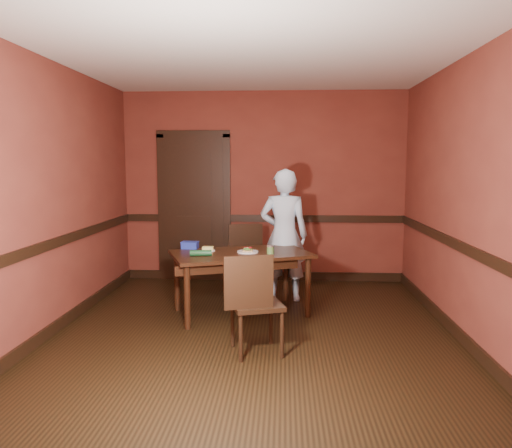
# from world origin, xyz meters

# --- Properties ---
(floor) EXTENTS (4.00, 4.50, 0.01)m
(floor) POSITION_xyz_m (0.00, 0.00, 0.00)
(floor) COLOR black
(floor) RESTS_ON ground
(ceiling) EXTENTS (4.00, 4.50, 0.01)m
(ceiling) POSITION_xyz_m (0.00, 0.00, 2.70)
(ceiling) COLOR silver
(ceiling) RESTS_ON ground
(wall_back) EXTENTS (4.00, 0.02, 2.70)m
(wall_back) POSITION_xyz_m (0.00, 2.25, 1.35)
(wall_back) COLOR maroon
(wall_back) RESTS_ON ground
(wall_front) EXTENTS (4.00, 0.02, 2.70)m
(wall_front) POSITION_xyz_m (0.00, -2.25, 1.35)
(wall_front) COLOR maroon
(wall_front) RESTS_ON ground
(wall_left) EXTENTS (0.02, 4.50, 2.70)m
(wall_left) POSITION_xyz_m (-2.00, 0.00, 1.35)
(wall_left) COLOR maroon
(wall_left) RESTS_ON ground
(wall_right) EXTENTS (0.02, 4.50, 2.70)m
(wall_right) POSITION_xyz_m (2.00, 0.00, 1.35)
(wall_right) COLOR maroon
(wall_right) RESTS_ON ground
(dado_back) EXTENTS (4.00, 0.03, 0.10)m
(dado_back) POSITION_xyz_m (0.00, 2.23, 0.90)
(dado_back) COLOR black
(dado_back) RESTS_ON ground
(dado_left) EXTENTS (0.03, 4.50, 0.10)m
(dado_left) POSITION_xyz_m (-1.99, 0.00, 0.90)
(dado_left) COLOR black
(dado_left) RESTS_ON ground
(dado_right) EXTENTS (0.03, 4.50, 0.10)m
(dado_right) POSITION_xyz_m (1.99, 0.00, 0.90)
(dado_right) COLOR black
(dado_right) RESTS_ON ground
(baseboard_back) EXTENTS (4.00, 0.03, 0.12)m
(baseboard_back) POSITION_xyz_m (0.00, 2.23, 0.06)
(baseboard_back) COLOR black
(baseboard_back) RESTS_ON ground
(baseboard_left) EXTENTS (0.03, 4.50, 0.12)m
(baseboard_left) POSITION_xyz_m (-1.99, 0.00, 0.06)
(baseboard_left) COLOR black
(baseboard_left) RESTS_ON ground
(baseboard_right) EXTENTS (0.03, 4.50, 0.12)m
(baseboard_right) POSITION_xyz_m (1.99, 0.00, 0.06)
(baseboard_right) COLOR black
(baseboard_right) RESTS_ON ground
(door) EXTENTS (1.05, 0.07, 2.20)m
(door) POSITION_xyz_m (-1.00, 2.22, 1.09)
(door) COLOR black
(door) RESTS_ON ground
(dining_table) EXTENTS (1.70, 1.32, 0.70)m
(dining_table) POSITION_xyz_m (-0.18, 0.57, 0.35)
(dining_table) COLOR black
(dining_table) RESTS_ON floor
(chair_far) EXTENTS (0.53, 0.53, 0.93)m
(chair_far) POSITION_xyz_m (-0.24, 1.16, 0.46)
(chair_far) COLOR black
(chair_far) RESTS_ON floor
(chair_near) EXTENTS (0.53, 0.53, 0.92)m
(chair_near) POSITION_xyz_m (0.06, -0.57, 0.46)
(chair_near) COLOR black
(chair_near) RESTS_ON floor
(person) EXTENTS (0.61, 0.42, 1.62)m
(person) POSITION_xyz_m (0.30, 1.20, 0.81)
(person) COLOR silver
(person) RESTS_ON floor
(sandwich_plate) EXTENTS (0.24, 0.24, 0.06)m
(sandwich_plate) POSITION_xyz_m (-0.11, 0.58, 0.72)
(sandwich_plate) COLOR white
(sandwich_plate) RESTS_ON dining_table
(sauce_jar) EXTENTS (0.08, 0.08, 0.09)m
(sauce_jar) POSITION_xyz_m (0.15, 0.50, 0.75)
(sauce_jar) COLOR #59873F
(sauce_jar) RESTS_ON dining_table
(cheese_saucer) EXTENTS (0.16, 0.16, 0.05)m
(cheese_saucer) POSITION_xyz_m (-0.56, 0.65, 0.72)
(cheese_saucer) COLOR white
(cheese_saucer) RESTS_ON dining_table
(food_tub) EXTENTS (0.20, 0.15, 0.08)m
(food_tub) POSITION_xyz_m (-0.80, 0.79, 0.74)
(food_tub) COLOR #2438B4
(food_tub) RESTS_ON dining_table
(wrapped_veg) EXTENTS (0.24, 0.10, 0.07)m
(wrapped_veg) POSITION_xyz_m (-0.59, 0.33, 0.73)
(wrapped_veg) COLOR #164521
(wrapped_veg) RESTS_ON dining_table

